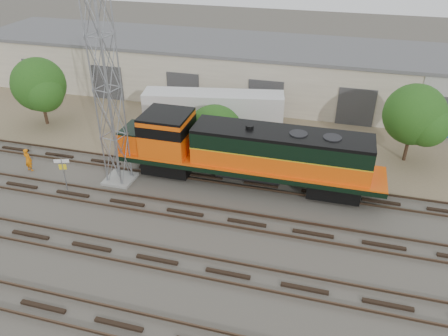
% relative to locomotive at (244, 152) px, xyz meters
% --- Properties ---
extents(ground, '(140.00, 140.00, 0.00)m').
position_rel_locomotive_xyz_m(ground, '(-2.74, -6.00, -2.49)').
color(ground, '#47423A').
rests_on(ground, ground).
extents(dirt_strip, '(80.00, 16.00, 0.02)m').
position_rel_locomotive_xyz_m(dirt_strip, '(-2.74, 9.00, -2.48)').
color(dirt_strip, '#726047').
rests_on(dirt_strip, ground).
extents(tracks, '(80.00, 20.40, 0.28)m').
position_rel_locomotive_xyz_m(tracks, '(-2.74, -9.00, -2.41)').
color(tracks, black).
rests_on(tracks, ground).
extents(warehouse, '(58.40, 10.40, 5.30)m').
position_rel_locomotive_xyz_m(warehouse, '(-2.69, 16.98, 0.17)').
color(warehouse, beige).
rests_on(warehouse, ground).
extents(locomotive, '(18.13, 3.18, 4.36)m').
position_rel_locomotive_xyz_m(locomotive, '(0.00, 0.00, 0.00)').
color(locomotive, black).
rests_on(locomotive, tracks).
extents(signal_tower, '(1.99, 1.99, 13.47)m').
position_rel_locomotive_xyz_m(signal_tower, '(-8.51, -1.98, 4.10)').
color(signal_tower, gray).
rests_on(signal_tower, ground).
extents(sign_post, '(0.96, 0.34, 2.43)m').
position_rel_locomotive_xyz_m(sign_post, '(-11.43, -4.07, -0.78)').
color(sign_post, gray).
rests_on(sign_post, ground).
extents(worker, '(0.71, 0.53, 1.78)m').
position_rel_locomotive_xyz_m(worker, '(-15.53, -2.47, -1.59)').
color(worker, orange).
rests_on(worker, ground).
extents(semi_trailer, '(11.87, 4.40, 3.58)m').
position_rel_locomotive_xyz_m(semi_trailer, '(-4.06, 7.37, -0.23)').
color(semi_trailer, silver).
rests_on(semi_trailer, ground).
extents(dumpster_blue, '(2.03, 1.97, 1.50)m').
position_rel_locomotive_xyz_m(dumpster_blue, '(14.52, 11.99, -1.74)').
color(dumpster_blue, '#16489A').
rests_on(dumpster_blue, ground).
extents(tree_west, '(4.80, 4.57, 5.98)m').
position_rel_locomotive_xyz_m(tree_west, '(-19.04, 4.84, 1.09)').
color(tree_west, '#382619').
rests_on(tree_west, ground).
extents(tree_mid, '(4.58, 4.36, 4.36)m').
position_rel_locomotive_xyz_m(tree_mid, '(-2.84, 3.15, -0.68)').
color(tree_mid, '#382619').
rests_on(tree_mid, ground).
extents(tree_east, '(4.68, 4.46, 6.02)m').
position_rel_locomotive_xyz_m(tree_east, '(11.37, 6.25, 1.19)').
color(tree_east, '#382619').
rests_on(tree_east, ground).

